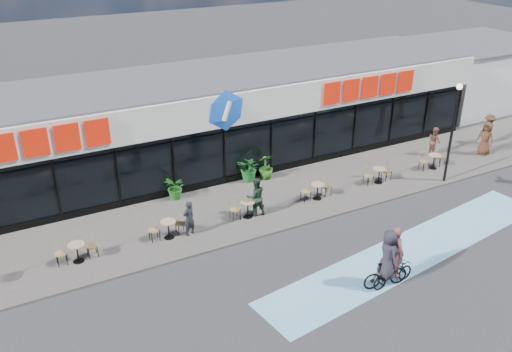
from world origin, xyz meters
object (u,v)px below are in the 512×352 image
Objects in this scene: patron_left at (189,218)px; pedestrian_c at (488,129)px; potted_plant_left at (176,188)px; patron_right at (256,197)px; potted_plant_mid at (266,167)px; potted_plant_right at (250,168)px; lamp_post at (453,124)px; pedestrian_a at (485,138)px; cyclist_a at (387,264)px; pedestrian_b at (434,141)px.

pedestrian_c is (18.23, 1.25, 0.11)m from patron_left.
pedestrian_c is at bearing -6.10° from potted_plant_left.
patron_right is at bearing 161.84° from patron_left.
potted_plant_mid is 0.97× the size of potted_plant_right.
lamp_post is 3.24× the size of patron_left.
patron_left is at bearing -104.12° from pedestrian_a.
pedestrian_a reaches higher than potted_plant_mid.
cyclist_a is (4.72, -6.19, 0.10)m from patron_left.
potted_plant_right is at bearing 151.94° from lamp_post.
potted_plant_right is (-8.24, 4.39, -2.23)m from lamp_post.
pedestrian_a is at bearing 28.03° from cyclist_a.
potted_plant_left is 0.60× the size of pedestrian_a.
pedestrian_c reaches higher than potted_plant_left.
potted_plant_left is at bearing -178.39° from potted_plant_right.
lamp_post is 9.59m from cyclist_a.
cyclist_a is (1.65, -6.37, -0.01)m from patron_right.
lamp_post is at bearing -21.15° from pedestrian_c.
lamp_post reaches higher than potted_plant_left.
lamp_post is 4.39× the size of potted_plant_left.
potted_plant_left is at bearing 113.82° from cyclist_a.
pedestrian_c reaches higher than pedestrian_b.
cyclist_a is at bearing 113.53° from patron_right.
pedestrian_b is at bearing -6.80° from potted_plant_left.
patron_left is at bearing -149.06° from potted_plant_mid.
pedestrian_c is (5.61, 2.40, -2.02)m from lamp_post.
potted_plant_mid is at bearing -170.61° from patron_left.
patron_left is (-5.18, -3.11, 0.13)m from potted_plant_mid.
patron_left is 0.82× the size of pedestrian_a.
cyclist_a is (-7.90, -5.05, -2.03)m from lamp_post.
lamp_post reaches higher than cyclist_a.
cyclist_a reaches higher than patron_left.
potted_plant_left is 0.49× the size of cyclist_a.
pedestrian_a reaches higher than patron_right.
pedestrian_a is 1.71m from pedestrian_c.
cyclist_a reaches higher than patron_right.
cyclist_a is at bearing -87.93° from potted_plant_right.
potted_plant_mid is (4.58, -0.03, 0.07)m from potted_plant_left.
pedestrian_a is at bearing -13.69° from potted_plant_mid.
patron_right is (-2.10, -2.92, 0.24)m from potted_plant_mid.
lamp_post is 2.14× the size of cyclist_a.
potted_plant_right is 14.00m from pedestrian_c.
patron_left reaches higher than potted_plant_right.
lamp_post is at bearing -86.56° from pedestrian_a.
patron_right is 13.77m from pedestrian_a.
potted_plant_mid is 13.19m from pedestrian_c.
pedestrian_b is (1.83, 2.63, -2.09)m from lamp_post.
cyclist_a is (-9.73, -7.68, 0.07)m from pedestrian_b.
lamp_post is at bearing -29.74° from potted_plant_mid.
patron_left is at bearing -143.47° from potted_plant_right.
potted_plant_left is 0.71× the size of pedestrian_b.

